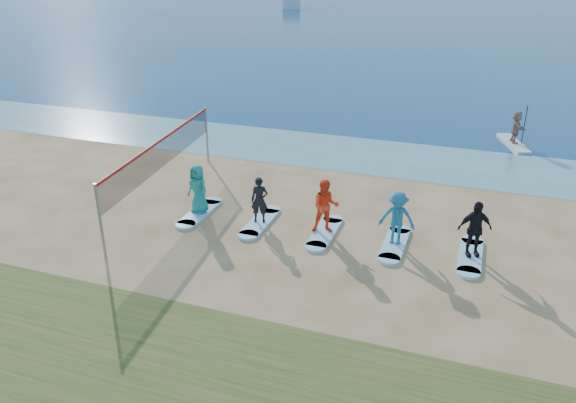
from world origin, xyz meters
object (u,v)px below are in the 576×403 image
(boat_offshore_a, at_px, (291,7))
(student_1, at_px, (260,200))
(surfboard_1, at_px, (260,222))
(student_3, at_px, (397,218))
(surfboard_2, at_px, (325,233))
(student_4, at_px, (475,229))
(volleyball_net, at_px, (162,153))
(student_0, at_px, (198,189))
(surfboard_3, at_px, (395,244))
(student_2, at_px, (326,207))
(paddleboard, at_px, (513,143))
(surfboard_4, at_px, (470,256))
(surfboard_0, at_px, (200,213))
(paddleboarder, at_px, (516,127))

(boat_offshore_a, relative_size, student_1, 4.62)
(boat_offshore_a, height_order, surfboard_1, boat_offshore_a)
(student_3, bearing_deg, surfboard_2, 178.08)
(surfboard_1, relative_size, student_4, 1.21)
(volleyball_net, relative_size, student_0, 5.05)
(surfboard_1, relative_size, student_1, 1.35)
(boat_offshore_a, distance_m, surfboard_3, 82.98)
(surfboard_1, distance_m, student_2, 2.56)
(student_1, relative_size, student_2, 0.87)
(paddleboard, height_order, student_3, student_3)
(volleyball_net, bearing_deg, student_1, -8.75)
(student_1, relative_size, surfboard_4, 0.74)
(student_4, bearing_deg, student_1, 156.47)
(surfboard_2, bearing_deg, student_2, 0.00)
(boat_offshore_a, distance_m, student_0, 80.64)
(surfboard_0, bearing_deg, student_0, 0.00)
(surfboard_3, xyz_separation_m, student_4, (2.37, 0.00, 0.95))
(boat_offshore_a, xyz_separation_m, student_2, (28.18, -77.15, 1.02))
(paddleboard, bearing_deg, student_0, -149.86)
(volleyball_net, bearing_deg, surfboard_3, -4.10)
(boat_offshore_a, distance_m, student_3, 82.98)
(paddleboarder, xyz_separation_m, student_0, (-10.86, -12.32, 0.09))
(student_1, height_order, student_3, student_3)
(paddleboarder, height_order, surfboard_4, paddleboarder)
(surfboard_3, bearing_deg, surfboard_1, 180.00)
(student_0, bearing_deg, paddleboard, 67.06)
(paddleboarder, bearing_deg, student_0, 122.67)
(student_2, distance_m, student_3, 2.37)
(surfboard_1, xyz_separation_m, student_2, (2.37, 0.00, 0.97))
(surfboard_1, height_order, student_2, student_2)
(student_0, relative_size, surfboard_3, 0.81)
(volleyball_net, xyz_separation_m, paddleboarder, (12.63, 11.69, -1.01))
(volleyball_net, height_order, student_3, volleyball_net)
(student_0, bearing_deg, student_4, 18.46)
(volleyball_net, height_order, surfboard_0, volleyball_net)
(surfboard_0, relative_size, student_4, 1.21)
(student_2, bearing_deg, student_3, -19.02)
(surfboard_0, distance_m, student_2, 4.84)
(student_0, xyz_separation_m, surfboard_2, (4.74, 0.00, -0.94))
(student_2, height_order, surfboard_4, student_2)
(boat_offshore_a, height_order, student_2, student_2)
(student_0, bearing_deg, surfboard_4, 18.46)
(paddleboarder, xyz_separation_m, boat_offshore_a, (-34.31, 64.83, -0.90))
(surfboard_1, height_order, surfboard_3, same)
(student_2, bearing_deg, surfboard_0, 160.98)
(boat_offshore_a, bearing_deg, surfboard_0, -93.02)
(surfboard_1, xyz_separation_m, student_4, (7.10, 0.00, 0.95))
(paddleboard, bearing_deg, volleyball_net, -155.68)
(student_1, bearing_deg, student_3, -14.27)
(surfboard_0, height_order, student_2, student_2)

